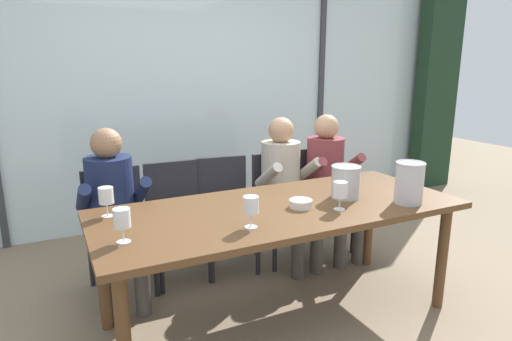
{
  "coord_description": "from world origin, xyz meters",
  "views": [
    {
      "loc": [
        -1.26,
        -2.24,
        1.62
      ],
      "look_at": [
        0.0,
        0.35,
        0.91
      ],
      "focal_mm": 30.6,
      "sensor_mm": 36.0,
      "label": 1
    }
  ],
  "objects_px": {
    "wine_glass_center_pour": "(106,196)",
    "wine_glass_by_right_taster": "(251,207)",
    "chair_right_of_center": "(280,197)",
    "ice_bucket_primary": "(409,182)",
    "person_maroon_top": "(330,175)",
    "wine_glass_by_left_taster": "(340,191)",
    "tasting_bowl": "(301,204)",
    "chair_near_window_right": "(318,191)",
    "person_navy_polo": "(113,204)",
    "ice_bucket_secondary": "(346,181)",
    "chair_near_curtain": "(117,220)",
    "wine_glass_near_bucket": "(122,220)",
    "chair_center": "(224,204)",
    "dining_table": "(281,218)",
    "chair_left_of_center": "(176,211)",
    "person_beige_jumper": "(286,181)"
  },
  "relations": [
    {
      "from": "chair_near_window_right",
      "to": "person_maroon_top",
      "type": "distance_m",
      "value": 0.22
    },
    {
      "from": "wine_glass_by_left_taster",
      "to": "wine_glass_by_right_taster",
      "type": "distance_m",
      "value": 0.61
    },
    {
      "from": "person_beige_jumper",
      "to": "wine_glass_by_right_taster",
      "type": "bearing_deg",
      "value": -131.75
    },
    {
      "from": "chair_right_of_center",
      "to": "wine_glass_center_pour",
      "type": "bearing_deg",
      "value": -156.64
    },
    {
      "from": "chair_near_window_right",
      "to": "ice_bucket_primary",
      "type": "relative_size",
      "value": 3.33
    },
    {
      "from": "wine_glass_near_bucket",
      "to": "chair_center",
      "type": "bearing_deg",
      "value": 47.59
    },
    {
      "from": "chair_near_window_right",
      "to": "tasting_bowl",
      "type": "height_order",
      "value": "chair_near_window_right"
    },
    {
      "from": "person_navy_polo",
      "to": "ice_bucket_secondary",
      "type": "relative_size",
      "value": 5.6
    },
    {
      "from": "person_navy_polo",
      "to": "chair_near_curtain",
      "type": "bearing_deg",
      "value": 75.1
    },
    {
      "from": "dining_table",
      "to": "chair_center",
      "type": "relative_size",
      "value": 2.57
    },
    {
      "from": "person_navy_polo",
      "to": "wine_glass_near_bucket",
      "type": "relative_size",
      "value": 6.91
    },
    {
      "from": "chair_right_of_center",
      "to": "person_beige_jumper",
      "type": "relative_size",
      "value": 0.73
    },
    {
      "from": "chair_center",
      "to": "wine_glass_by_right_taster",
      "type": "relative_size",
      "value": 5.07
    },
    {
      "from": "person_beige_jumper",
      "to": "ice_bucket_primary",
      "type": "relative_size",
      "value": 4.53
    },
    {
      "from": "wine_glass_center_pour",
      "to": "wine_glass_by_right_taster",
      "type": "relative_size",
      "value": 1.0
    },
    {
      "from": "ice_bucket_primary",
      "to": "wine_glass_center_pour",
      "type": "relative_size",
      "value": 1.53
    },
    {
      "from": "ice_bucket_primary",
      "to": "person_navy_polo",
      "type": "bearing_deg",
      "value": 147.87
    },
    {
      "from": "chair_left_of_center",
      "to": "dining_table",
      "type": "bearing_deg",
      "value": -63.75
    },
    {
      "from": "chair_near_window_right",
      "to": "wine_glass_center_pour",
      "type": "distance_m",
      "value": 2.0
    },
    {
      "from": "person_maroon_top",
      "to": "wine_glass_by_left_taster",
      "type": "distance_m",
      "value": 1.15
    },
    {
      "from": "dining_table",
      "to": "person_maroon_top",
      "type": "distance_m",
      "value": 1.16
    },
    {
      "from": "chair_left_of_center",
      "to": "wine_glass_center_pour",
      "type": "bearing_deg",
      "value": -130.56
    },
    {
      "from": "chair_center",
      "to": "ice_bucket_primary",
      "type": "distance_m",
      "value": 1.47
    },
    {
      "from": "chair_near_curtain",
      "to": "person_beige_jumper",
      "type": "relative_size",
      "value": 0.73
    },
    {
      "from": "tasting_bowl",
      "to": "chair_near_window_right",
      "type": "bearing_deg",
      "value": 50.65
    },
    {
      "from": "wine_glass_near_bucket",
      "to": "wine_glass_by_right_taster",
      "type": "bearing_deg",
      "value": -8.36
    },
    {
      "from": "chair_left_of_center",
      "to": "ice_bucket_primary",
      "type": "xyz_separation_m",
      "value": [
        1.17,
        -1.21,
        0.38
      ]
    },
    {
      "from": "ice_bucket_secondary",
      "to": "wine_glass_by_left_taster",
      "type": "bearing_deg",
      "value": -134.54
    },
    {
      "from": "chair_center",
      "to": "chair_right_of_center",
      "type": "relative_size",
      "value": 1.0
    },
    {
      "from": "ice_bucket_primary",
      "to": "dining_table",
      "type": "bearing_deg",
      "value": 158.46
    },
    {
      "from": "wine_glass_by_left_taster",
      "to": "chair_center",
      "type": "bearing_deg",
      "value": 105.17
    },
    {
      "from": "dining_table",
      "to": "ice_bucket_primary",
      "type": "distance_m",
      "value": 0.84
    },
    {
      "from": "chair_center",
      "to": "wine_glass_by_left_taster",
      "type": "distance_m",
      "value": 1.21
    },
    {
      "from": "person_maroon_top",
      "to": "wine_glass_by_left_taster",
      "type": "height_order",
      "value": "person_maroon_top"
    },
    {
      "from": "dining_table",
      "to": "wine_glass_by_left_taster",
      "type": "xyz_separation_m",
      "value": [
        0.29,
        -0.21,
        0.19
      ]
    },
    {
      "from": "person_beige_jumper",
      "to": "ice_bucket_primary",
      "type": "height_order",
      "value": "person_beige_jumper"
    },
    {
      "from": "tasting_bowl",
      "to": "wine_glass_by_right_taster",
      "type": "distance_m",
      "value": 0.46
    },
    {
      "from": "chair_near_window_right",
      "to": "wine_glass_by_left_taster",
      "type": "xyz_separation_m",
      "value": [
        -0.59,
        -1.09,
        0.37
      ]
    },
    {
      "from": "dining_table",
      "to": "person_beige_jumper",
      "type": "xyz_separation_m",
      "value": [
        0.46,
        0.74,
        -0.0
      ]
    },
    {
      "from": "chair_right_of_center",
      "to": "chair_near_window_right",
      "type": "height_order",
      "value": "same"
    },
    {
      "from": "dining_table",
      "to": "ice_bucket_secondary",
      "type": "xyz_separation_m",
      "value": [
        0.47,
        -0.03,
        0.19
      ]
    },
    {
      "from": "chair_left_of_center",
      "to": "ice_bucket_secondary",
      "type": "height_order",
      "value": "ice_bucket_secondary"
    },
    {
      "from": "chair_near_curtain",
      "to": "chair_right_of_center",
      "type": "relative_size",
      "value": 1.0
    },
    {
      "from": "wine_glass_center_pour",
      "to": "chair_right_of_center",
      "type": "bearing_deg",
      "value": 21.45
    },
    {
      "from": "tasting_bowl",
      "to": "wine_glass_near_bucket",
      "type": "xyz_separation_m",
      "value": [
        -1.07,
        -0.07,
        0.09
      ]
    },
    {
      "from": "chair_right_of_center",
      "to": "ice_bucket_primary",
      "type": "height_order",
      "value": "ice_bucket_primary"
    },
    {
      "from": "dining_table",
      "to": "person_maroon_top",
      "type": "xyz_separation_m",
      "value": [
        0.89,
        0.74,
        -0.0
      ]
    },
    {
      "from": "chair_right_of_center",
      "to": "person_maroon_top",
      "type": "distance_m",
      "value": 0.47
    },
    {
      "from": "chair_right_of_center",
      "to": "ice_bucket_primary",
      "type": "distance_m",
      "value": 1.25
    },
    {
      "from": "wine_glass_center_pour",
      "to": "wine_glass_by_right_taster",
      "type": "bearing_deg",
      "value": -37.91
    }
  ]
}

